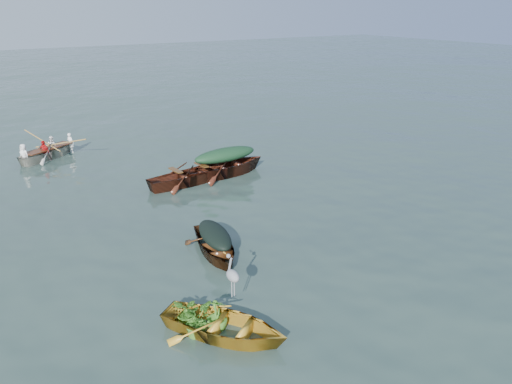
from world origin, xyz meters
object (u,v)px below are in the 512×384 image
green_tarp_boat (226,176)px  open_wooden_boat (190,184)px  dark_covered_boat (215,254)px  yellow_dinghy (224,336)px  heron (233,283)px  rowed_boat (50,158)px

green_tarp_boat → open_wooden_boat: (-1.57, -0.10, 0.00)m
dark_covered_boat → open_wooden_boat: open_wooden_boat is taller
yellow_dinghy → heron: (0.42, 0.36, 0.90)m
open_wooden_boat → yellow_dinghy: bearing=154.5°
green_tarp_boat → open_wooden_boat: size_ratio=1.08×
heron → rowed_boat: bearing=57.9°
open_wooden_boat → rowed_boat: 7.13m
yellow_dinghy → green_tarp_boat: size_ratio=0.69×
open_wooden_boat → heron: 8.66m
yellow_dinghy → rowed_boat: bearing=56.2°
yellow_dinghy → dark_covered_boat: bearing=29.5°
rowed_boat → heron: bearing=152.1°
dark_covered_boat → green_tarp_boat: (3.37, 5.41, 0.00)m
yellow_dinghy → dark_covered_boat: yellow_dinghy is taller
dark_covered_boat → rowed_boat: bearing=109.9°
green_tarp_boat → heron: heron is taller
green_tarp_boat → heron: size_ratio=5.19×
dark_covered_boat → green_tarp_boat: size_ratio=0.70×
yellow_dinghy → green_tarp_boat: (4.88, 8.57, 0.00)m
green_tarp_boat → dark_covered_boat: bearing=144.3°
rowed_boat → heron: heron is taller
yellow_dinghy → dark_covered_boat: size_ratio=0.97×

